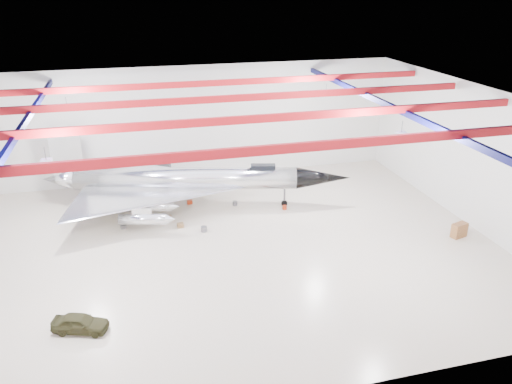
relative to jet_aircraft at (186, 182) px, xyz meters
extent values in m
plane|color=beige|center=(1.61, -7.99, -2.35)|extent=(40.00, 40.00, 0.00)
plane|color=silver|center=(1.61, 7.01, 3.15)|extent=(40.00, 0.00, 40.00)
plane|color=silver|center=(21.61, -7.99, 3.15)|extent=(0.00, 30.00, 30.00)
plane|color=#0A0F38|center=(1.61, -7.99, 8.65)|extent=(40.00, 40.00, 0.00)
cube|color=maroon|center=(1.61, -16.99, 8.05)|extent=(39.50, 0.25, 0.50)
cube|color=maroon|center=(1.61, -10.99, 8.05)|extent=(39.50, 0.25, 0.50)
cube|color=maroon|center=(1.61, -4.99, 8.05)|extent=(39.50, 0.25, 0.50)
cube|color=maroon|center=(1.61, 1.01, 8.05)|extent=(39.50, 0.25, 0.50)
cube|color=#0B0B43|center=(-10.39, -7.99, 7.75)|extent=(0.25, 29.50, 0.40)
cube|color=#0B0B43|center=(13.61, -7.99, 7.75)|extent=(0.25, 29.50, 0.40)
cube|color=silver|center=(-8.39, -13.99, 7.35)|extent=(0.55, 0.55, 0.25)
cube|color=silver|center=(11.61, -13.99, 7.35)|extent=(0.55, 0.55, 0.25)
cube|color=silver|center=(-8.39, -1.99, 7.35)|extent=(0.55, 0.55, 0.25)
cube|color=silver|center=(11.61, -1.99, 7.35)|extent=(0.55, 0.55, 0.25)
cylinder|color=silver|center=(0.05, -0.01, 0.27)|extent=(18.66, 6.28, 1.88)
cone|color=black|center=(11.44, -2.80, 0.27)|extent=(5.00, 2.94, 1.88)
cone|color=silver|center=(-10.42, 2.55, 0.27)|extent=(3.18, 2.49, 1.88)
cube|color=silver|center=(-9.51, 2.33, 2.71)|extent=(2.58, 0.73, 4.22)
cube|color=black|center=(6.43, -1.57, 1.26)|extent=(2.18, 1.22, 0.47)
cylinder|color=silver|center=(-3.91, -4.35, -1.04)|extent=(3.66, 1.67, 0.84)
cylinder|color=silver|center=(-3.35, -2.08, -1.04)|extent=(3.66, 1.67, 0.84)
cylinder|color=silver|center=(-2.01, 3.39, -1.04)|extent=(3.66, 1.67, 0.84)
cylinder|color=silver|center=(-1.46, 5.67, -1.04)|extent=(3.66, 1.67, 0.84)
cylinder|color=#59595B|center=(8.25, -2.02, -1.51)|extent=(0.17, 0.17, 1.69)
cylinder|color=black|center=(8.25, -2.02, -2.09)|extent=(0.56, 0.33, 0.53)
cylinder|color=#59595B|center=(-4.15, -1.40, -1.51)|extent=(0.17, 0.17, 1.69)
cylinder|color=black|center=(-4.15, -1.40, -2.09)|extent=(0.56, 0.33, 0.53)
cylinder|color=#59595B|center=(-3.04, 3.16, -1.51)|extent=(0.17, 0.17, 1.69)
cylinder|color=black|center=(-3.04, 3.16, -2.09)|extent=(0.56, 0.33, 0.53)
imported|color=#333119|center=(-7.89, -15.26, -1.82)|extent=(3.36, 2.16, 1.06)
cube|color=brown|center=(19.51, -10.79, -1.79)|extent=(1.35, 0.92, 1.13)
cube|color=olive|center=(-1.79, -2.15, -2.19)|extent=(0.50, 0.41, 0.32)
cube|color=#AA2E11|center=(0.31, 0.57, -2.19)|extent=(0.47, 0.37, 0.33)
cylinder|color=#59595B|center=(0.69, -5.02, -2.14)|extent=(0.61, 0.61, 0.43)
cube|color=#59595B|center=(-5.43, -2.90, -2.21)|extent=(0.47, 0.42, 0.28)
cylinder|color=#AA2E11|center=(8.07, -2.65, -2.18)|extent=(0.48, 0.48, 0.34)
cube|color=olive|center=(-1.01, -3.82, -2.18)|extent=(0.52, 0.43, 0.35)
cylinder|color=#59595B|center=(4.11, -0.78, -2.17)|extent=(0.54, 0.54, 0.38)
camera|label=1|loc=(-4.07, -39.76, 15.83)|focal=35.00mm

